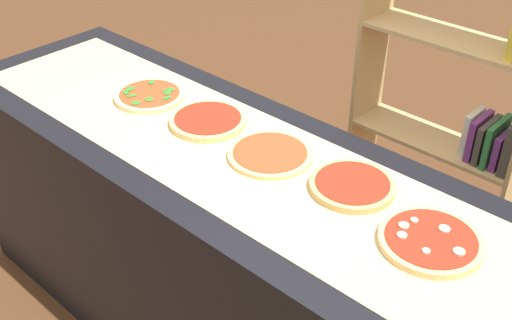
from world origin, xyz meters
The scene contains 8 objects.
counter centered at (0.00, 0.00, 0.48)m, with size 2.69×0.73×0.95m, color black.
parchment_paper centered at (0.00, 0.00, 0.95)m, with size 2.48×0.54×0.00m, color tan.
pizza_spinach_0 centered at (-0.60, 0.06, 0.96)m, with size 0.27×0.27×0.03m.
pizza_plain_1 centered at (-0.30, 0.08, 0.96)m, with size 0.27×0.27×0.02m.
pizza_plain_2 centered at (0.00, 0.07, 0.96)m, with size 0.28×0.28×0.02m.
pizza_plain_3 centered at (0.30, 0.10, 0.96)m, with size 0.26×0.26×0.02m.
pizza_mushroom_4 centered at (0.60, 0.04, 0.96)m, with size 0.28×0.28×0.03m.
bookshelf centered at (0.16, 1.19, 0.72)m, with size 0.82×0.26×1.55m.
Camera 1 is at (1.12, -1.23, 2.08)m, focal length 44.07 mm.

